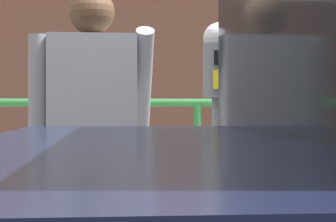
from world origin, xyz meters
TOP-DOWN VIEW (x-y plane):
  - parking_meter at (-0.10, 0.44)m, footprint 0.16×0.17m
  - pedestrian_at_meter at (-0.71, 0.42)m, footprint 0.60×0.46m
  - background_railing at (0.00, 1.97)m, footprint 24.06×0.06m
  - backdrop_wall at (0.00, 5.69)m, footprint 32.00×0.50m

SIDE VIEW (x-z plane):
  - background_railing at x=0.00m, z-range 0.40..1.52m
  - pedestrian_at_meter at x=-0.71m, z-range 0.26..1.88m
  - parking_meter at x=-0.10m, z-range 0.46..1.93m
  - backdrop_wall at x=0.00m, z-range 0.00..2.58m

